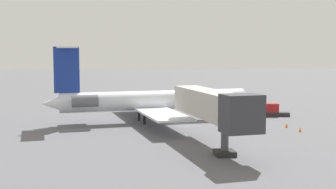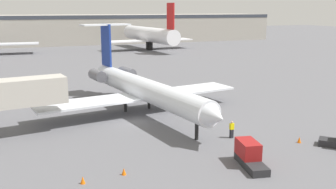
{
  "view_description": "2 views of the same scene",
  "coord_description": "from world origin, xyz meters",
  "px_view_note": "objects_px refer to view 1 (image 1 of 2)",
  "views": [
    {
      "loc": [
        -56.11,
        8.95,
        9.25
      ],
      "look_at": [
        2.56,
        0.71,
        3.7
      ],
      "focal_mm": 46.93,
      "sensor_mm": 36.0,
      "label": 1
    },
    {
      "loc": [
        -11.23,
        -39.34,
        12.16
      ],
      "look_at": [
        4.04,
        -1.11,
        2.93
      ],
      "focal_mm": 40.93,
      "sensor_mm": 36.0,
      "label": 2
    }
  ],
  "objects_px": {
    "baggage_tug_lead": "(272,111)",
    "baggage_tug_trailing": "(250,103)",
    "ground_crew_marshaller": "(227,109)",
    "traffic_cone_near": "(240,109)",
    "regional_jet": "(149,100)",
    "traffic_cone_mid": "(287,125)",
    "jet_bridge": "(215,107)",
    "traffic_cone_far": "(300,130)"
  },
  "relations": [
    {
      "from": "traffic_cone_near",
      "to": "ground_crew_marshaller",
      "type": "bearing_deg",
      "value": 145.36
    },
    {
      "from": "ground_crew_marshaller",
      "to": "traffic_cone_mid",
      "type": "height_order",
      "value": "ground_crew_marshaller"
    },
    {
      "from": "traffic_cone_far",
      "to": "baggage_tug_lead",
      "type": "bearing_deg",
      "value": -6.95
    },
    {
      "from": "jet_bridge",
      "to": "traffic_cone_mid",
      "type": "height_order",
      "value": "jet_bridge"
    },
    {
      "from": "jet_bridge",
      "to": "ground_crew_marshaller",
      "type": "height_order",
      "value": "jet_bridge"
    },
    {
      "from": "jet_bridge",
      "to": "baggage_tug_lead",
      "type": "relative_size",
      "value": 3.86
    },
    {
      "from": "regional_jet",
      "to": "ground_crew_marshaller",
      "type": "xyz_separation_m",
      "value": [
        5.17,
        -12.35,
        -2.2
      ]
    },
    {
      "from": "traffic_cone_mid",
      "to": "traffic_cone_far",
      "type": "height_order",
      "value": "same"
    },
    {
      "from": "jet_bridge",
      "to": "traffic_cone_far",
      "type": "relative_size",
      "value": 29.44
    },
    {
      "from": "traffic_cone_near",
      "to": "traffic_cone_mid",
      "type": "distance_m",
      "value": 17.05
    },
    {
      "from": "traffic_cone_near",
      "to": "traffic_cone_mid",
      "type": "xyz_separation_m",
      "value": [
        -17.03,
        -0.79,
        0.0
      ]
    },
    {
      "from": "jet_bridge",
      "to": "traffic_cone_near",
      "type": "xyz_separation_m",
      "value": [
        28.42,
        -11.28,
        -3.95
      ]
    },
    {
      "from": "baggage_tug_lead",
      "to": "traffic_cone_mid",
      "type": "xyz_separation_m",
      "value": [
        -9.74,
        1.93,
        -0.56
      ]
    },
    {
      "from": "traffic_cone_near",
      "to": "traffic_cone_far",
      "type": "xyz_separation_m",
      "value": [
        -20.14,
        -1.15,
        0.0
      ]
    },
    {
      "from": "jet_bridge",
      "to": "traffic_cone_far",
      "type": "bearing_deg",
      "value": -56.36
    },
    {
      "from": "baggage_tug_lead",
      "to": "traffic_cone_near",
      "type": "relative_size",
      "value": 7.63
    },
    {
      "from": "regional_jet",
      "to": "baggage_tug_lead",
      "type": "height_order",
      "value": "regional_jet"
    },
    {
      "from": "jet_bridge",
      "to": "baggage_tug_lead",
      "type": "bearing_deg",
      "value": -33.53
    },
    {
      "from": "ground_crew_marshaller",
      "to": "traffic_cone_mid",
      "type": "bearing_deg",
      "value": -159.94
    },
    {
      "from": "traffic_cone_mid",
      "to": "traffic_cone_near",
      "type": "bearing_deg",
      "value": 2.67
    },
    {
      "from": "regional_jet",
      "to": "baggage_tug_lead",
      "type": "bearing_deg",
      "value": -80.79
    },
    {
      "from": "traffic_cone_mid",
      "to": "traffic_cone_far",
      "type": "relative_size",
      "value": 1.0
    },
    {
      "from": "traffic_cone_near",
      "to": "traffic_cone_mid",
      "type": "height_order",
      "value": "same"
    },
    {
      "from": "jet_bridge",
      "to": "traffic_cone_near",
      "type": "height_order",
      "value": "jet_bridge"
    },
    {
      "from": "regional_jet",
      "to": "baggage_tug_trailing",
      "type": "relative_size",
      "value": 7.57
    },
    {
      "from": "jet_bridge",
      "to": "traffic_cone_mid",
      "type": "relative_size",
      "value": 29.44
    },
    {
      "from": "baggage_tug_lead",
      "to": "baggage_tug_trailing",
      "type": "bearing_deg",
      "value": -0.27
    },
    {
      "from": "baggage_tug_trailing",
      "to": "traffic_cone_mid",
      "type": "distance_m",
      "value": 20.2
    },
    {
      "from": "regional_jet",
      "to": "traffic_cone_mid",
      "type": "xyz_separation_m",
      "value": [
        -6.73,
        -16.69,
        -2.78
      ]
    },
    {
      "from": "ground_crew_marshaller",
      "to": "traffic_cone_near",
      "type": "bearing_deg",
      "value": -34.64
    },
    {
      "from": "baggage_tug_lead",
      "to": "baggage_tug_trailing",
      "type": "relative_size",
      "value": 1.08
    },
    {
      "from": "ground_crew_marshaller",
      "to": "traffic_cone_far",
      "type": "bearing_deg",
      "value": -162.61
    },
    {
      "from": "baggage_tug_trailing",
      "to": "traffic_cone_near",
      "type": "height_order",
      "value": "baggage_tug_trailing"
    },
    {
      "from": "ground_crew_marshaller",
      "to": "traffic_cone_mid",
      "type": "distance_m",
      "value": 12.67
    },
    {
      "from": "ground_crew_marshaller",
      "to": "traffic_cone_near",
      "type": "relative_size",
      "value": 3.07
    },
    {
      "from": "jet_bridge",
      "to": "ground_crew_marshaller",
      "type": "relative_size",
      "value": 9.58
    },
    {
      "from": "baggage_tug_lead",
      "to": "traffic_cone_mid",
      "type": "distance_m",
      "value": 9.95
    },
    {
      "from": "traffic_cone_near",
      "to": "baggage_tug_lead",
      "type": "bearing_deg",
      "value": -159.53
    },
    {
      "from": "baggage_tug_lead",
      "to": "traffic_cone_far",
      "type": "distance_m",
      "value": 12.97
    },
    {
      "from": "regional_jet",
      "to": "ground_crew_marshaller",
      "type": "relative_size",
      "value": 17.48
    },
    {
      "from": "baggage_tug_lead",
      "to": "traffic_cone_near",
      "type": "height_order",
      "value": "baggage_tug_lead"
    },
    {
      "from": "baggage_tug_trailing",
      "to": "traffic_cone_far",
      "type": "height_order",
      "value": "baggage_tug_trailing"
    }
  ]
}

